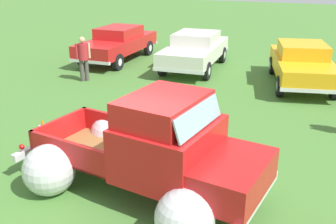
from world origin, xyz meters
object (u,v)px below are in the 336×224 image
object	(u,v)px
show_car_2	(302,63)
lane_cone_1	(43,131)
show_car_1	(195,49)
vintage_pickup_truck	(156,157)
show_car_0	(118,42)
spectator_0	(83,56)

from	to	relation	value
show_car_2	lane_cone_1	world-z (taller)	show_car_2
show_car_1	vintage_pickup_truck	bearing A→B (deg)	11.08
show_car_0	lane_cone_1	xyz separation A→B (m)	(2.59, -8.12, -0.47)
show_car_0	spectator_0	size ratio (longest dim) A/B	2.95
show_car_2	spectator_0	distance (m)	7.63
show_car_1	spectator_0	world-z (taller)	spectator_0
vintage_pickup_truck	spectator_0	xyz separation A→B (m)	(-5.44, 5.77, 0.14)
show_car_0	show_car_2	distance (m)	7.74
lane_cone_1	spectator_0	bearing A→B (deg)	113.65
show_car_0	show_car_2	world-z (taller)	same
show_car_1	spectator_0	distance (m)	4.46
show_car_1	spectator_0	size ratio (longest dim) A/B	2.88
spectator_0	lane_cone_1	size ratio (longest dim) A/B	2.53
vintage_pickup_truck	spectator_0	size ratio (longest dim) A/B	3.03
show_car_2	lane_cone_1	size ratio (longest dim) A/B	7.34
spectator_0	show_car_0	bearing A→B (deg)	-38.92
show_car_2	lane_cone_1	xyz separation A→B (m)	(-5.11, -7.30, -0.47)
vintage_pickup_truck	show_car_0	world-z (taller)	vintage_pickup_truck
show_car_2	show_car_1	bearing A→B (deg)	-113.37
spectator_0	show_car_1	bearing A→B (deg)	-90.95
vintage_pickup_truck	show_car_2	xyz separation A→B (m)	(1.78, 8.25, 0.02)
show_car_2	spectator_0	bearing A→B (deg)	-84.26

